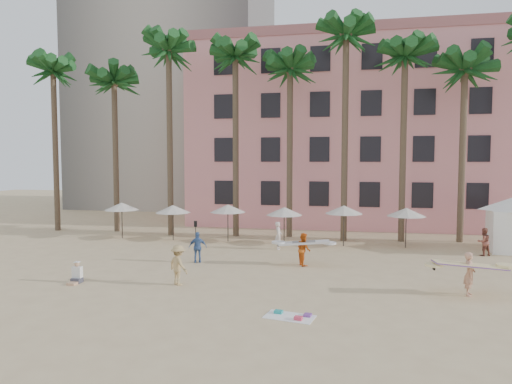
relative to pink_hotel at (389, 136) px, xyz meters
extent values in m
plane|color=#D1B789|center=(-7.00, -26.00, -8.00)|extent=(120.00, 120.00, 0.00)
cube|color=pink|center=(0.00, 0.00, 0.00)|extent=(35.00, 14.00, 16.00)
cube|color=#A89E8E|center=(-25.00, 12.00, 17.00)|extent=(22.00, 18.00, 50.00)
cylinder|color=brown|center=(-27.00, -11.00, -1.50)|extent=(0.44, 0.44, 13.00)
cylinder|color=brown|center=(-22.00, -10.50, -2.00)|extent=(0.44, 0.44, 12.00)
cylinder|color=brown|center=(-17.00, -11.50, -1.00)|extent=(0.44, 0.44, 14.00)
cylinder|color=brown|center=(-12.00, -11.00, -1.25)|extent=(0.44, 0.44, 13.50)
cylinder|color=brown|center=(-8.00, -10.50, -1.75)|extent=(0.44, 0.44, 12.50)
cylinder|color=brown|center=(-4.00, -11.50, -0.75)|extent=(0.44, 0.44, 14.50)
cylinder|color=brown|center=(0.00, -11.00, -1.50)|extent=(0.44, 0.44, 13.00)
cylinder|color=brown|center=(4.00, -10.50, -2.00)|extent=(0.44, 0.44, 12.00)
cylinder|color=#332B23|center=(-20.00, -13.50, -6.75)|extent=(0.07, 0.07, 2.50)
cone|color=silver|center=(-20.00, -13.50, -5.65)|extent=(2.50, 2.50, 0.55)
cylinder|color=#332B23|center=(-16.00, -13.60, -6.80)|extent=(0.07, 0.07, 2.40)
cone|color=silver|center=(-16.00, -13.60, -5.75)|extent=(2.50, 2.50, 0.55)
cylinder|color=#332B23|center=(-12.00, -13.40, -6.75)|extent=(0.07, 0.07, 2.50)
cone|color=silver|center=(-12.00, -13.40, -5.65)|extent=(2.50, 2.50, 0.55)
cylinder|color=#332B23|center=(-8.00, -13.50, -6.80)|extent=(0.07, 0.07, 2.40)
cone|color=silver|center=(-8.00, -13.50, -5.75)|extent=(2.50, 2.50, 0.55)
cylinder|color=#332B23|center=(-4.00, -13.60, -6.70)|extent=(0.07, 0.07, 2.60)
cone|color=silver|center=(-4.00, -13.60, -5.55)|extent=(2.50, 2.50, 0.55)
cylinder|color=#332B23|center=(0.00, -13.40, -6.75)|extent=(0.07, 0.07, 2.50)
cone|color=silver|center=(0.00, -13.40, -5.65)|extent=(2.50, 2.50, 0.55)
cube|color=white|center=(-5.91, -28.02, -7.99)|extent=(1.97, 1.34, 0.02)
cube|color=teal|center=(-6.36, -27.72, -7.93)|extent=(0.34, 0.31, 0.10)
cube|color=#DE3D5B|center=(-5.56, -28.30, -7.92)|extent=(0.32, 0.27, 0.12)
cube|color=#783E96|center=(-5.26, -27.85, -7.94)|extent=(0.32, 0.35, 0.08)
imported|color=tan|center=(1.25, -23.91, -7.07)|extent=(0.60, 0.77, 1.86)
cube|color=#F6E099|center=(1.25, -23.91, -6.70)|extent=(3.05, 1.18, 0.36)
imported|color=orange|center=(-6.12, -19.69, -7.11)|extent=(0.98, 1.07, 1.78)
cube|color=silver|center=(-6.12, -19.69, -6.75)|extent=(2.82, 1.03, 0.29)
imported|color=tan|center=(-11.44, -24.66, -7.07)|extent=(1.38, 1.24, 1.85)
imported|color=#4467A0|center=(-11.99, -20.15, -7.13)|extent=(1.09, 0.70, 1.73)
imported|color=beige|center=(-8.11, -15.53, -7.11)|extent=(0.48, 0.69, 1.79)
imported|color=brown|center=(4.26, -15.12, -7.16)|extent=(0.99, 0.89, 1.68)
cylinder|color=black|center=(-12.42, -19.23, -6.95)|extent=(0.04, 0.04, 2.10)
cube|color=black|center=(-12.42, -19.23, -5.95)|extent=(0.18, 0.03, 0.35)
cube|color=#3F3F4C|center=(-16.23, -25.27, -7.88)|extent=(0.44, 0.41, 0.23)
cube|color=tan|center=(-16.23, -25.61, -7.94)|extent=(0.39, 0.44, 0.12)
cube|color=white|center=(-16.23, -25.22, -7.51)|extent=(0.43, 0.25, 0.54)
sphere|color=tan|center=(-16.23, -25.22, -7.12)|extent=(0.23, 0.23, 0.23)
camera|label=1|loc=(-4.01, -44.26, -2.27)|focal=32.00mm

